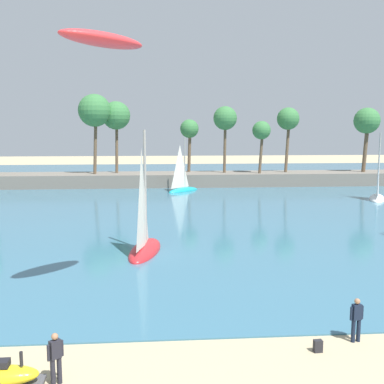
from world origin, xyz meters
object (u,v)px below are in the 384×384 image
at_px(sailboat_far_left, 377,193).
at_px(kite_aloft_high_over_bay, 103,40).
at_px(sailboat_toward_headland, 145,241).
at_px(person_rigging_by_gear, 56,357).
at_px(person_at_waterline, 356,319).
at_px(sailboat_mid_bay, 183,186).
at_px(backpack_near_kite, 318,346).

bearing_deg(sailboat_far_left, kite_aloft_high_over_bay, -132.32).
bearing_deg(sailboat_toward_headland, person_rigging_by_gear, -98.79).
height_order(person_at_waterline, sailboat_mid_bay, sailboat_mid_bay).
bearing_deg(backpack_near_kite, person_at_waterline, 21.55).
relative_size(person_at_waterline, sailboat_far_left, 0.21).
distance_m(backpack_near_kite, sailboat_mid_bay, 42.66).
height_order(person_at_waterline, backpack_near_kite, person_at_waterline).
xyz_separation_m(sailboat_mid_bay, kite_aloft_high_over_bay, (-5.43, -37.80, 10.73)).
bearing_deg(sailboat_mid_bay, sailboat_far_left, -22.32).
xyz_separation_m(person_rigging_by_gear, backpack_near_kite, (8.76, 1.45, -0.69)).
relative_size(backpack_near_kite, sailboat_mid_bay, 0.06).
bearing_deg(person_at_waterline, sailboat_mid_bay, 95.45).
distance_m(person_rigging_by_gear, person_at_waterline, 10.64).
distance_m(person_at_waterline, kite_aloft_high_over_bay, 14.74).
bearing_deg(kite_aloft_high_over_bay, sailboat_far_left, 2.76).
height_order(sailboat_far_left, kite_aloft_high_over_bay, kite_aloft_high_over_bay).
distance_m(person_rigging_by_gear, sailboat_toward_headland, 15.31).
bearing_deg(backpack_near_kite, kite_aloft_high_over_bay, 148.29).
bearing_deg(sailboat_far_left, sailboat_mid_bay, 157.68).
bearing_deg(sailboat_mid_bay, person_rigging_by_gear, -98.30).
bearing_deg(person_rigging_by_gear, sailboat_toward_headland, 81.21).
height_order(backpack_near_kite, sailboat_far_left, sailboat_far_left).
xyz_separation_m(person_rigging_by_gear, sailboat_mid_bay, (6.43, 44.04, -0.18)).
bearing_deg(sailboat_toward_headland, person_at_waterline, -58.16).
relative_size(person_rigging_by_gear, sailboat_mid_bay, 0.23).
xyz_separation_m(person_rigging_by_gear, person_at_waterline, (10.43, 2.11, 0.00)).
xyz_separation_m(person_at_waterline, kite_aloft_high_over_bay, (-9.42, 4.13, 10.55)).
height_order(person_at_waterline, kite_aloft_high_over_bay, kite_aloft_high_over_bay).
xyz_separation_m(person_at_waterline, sailboat_mid_bay, (-4.00, 41.93, -0.18)).
height_order(person_rigging_by_gear, sailboat_mid_bay, sailboat_mid_bay).
height_order(backpack_near_kite, sailboat_toward_headland, sailboat_toward_headland).
distance_m(person_rigging_by_gear, backpack_near_kite, 8.90).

